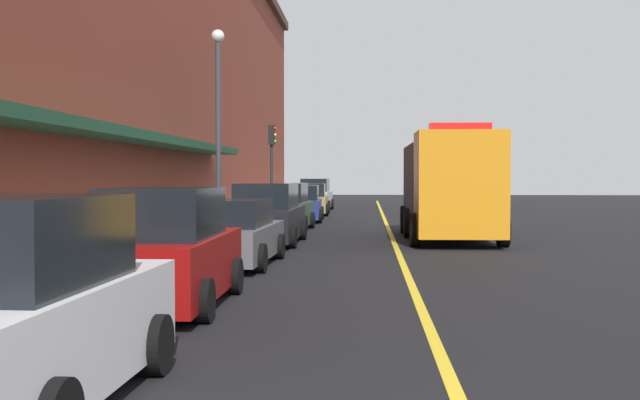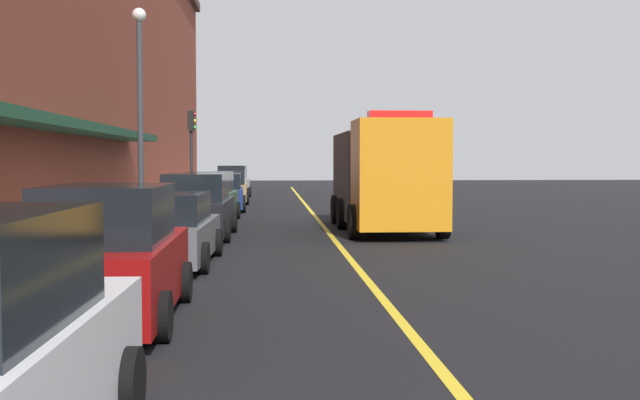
# 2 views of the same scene
# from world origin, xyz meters

# --- Properties ---
(ground_plane) EXTENTS (112.00, 112.00, 0.00)m
(ground_plane) POSITION_xyz_m (0.00, 25.00, 0.00)
(ground_plane) COLOR black
(sidewalk_left) EXTENTS (2.40, 70.00, 0.15)m
(sidewalk_left) POSITION_xyz_m (-6.20, 25.00, 0.07)
(sidewalk_left) COLOR #ADA8A0
(sidewalk_left) RESTS_ON ground
(lane_center_stripe) EXTENTS (0.16, 70.00, 0.01)m
(lane_center_stripe) POSITION_xyz_m (0.00, 25.00, 0.00)
(lane_center_stripe) COLOR gold
(lane_center_stripe) RESTS_ON ground
(brick_building_left) EXTENTS (14.01, 64.00, 14.15)m
(brick_building_left) POSITION_xyz_m (-13.82, 24.00, 7.08)
(brick_building_left) COLOR brown
(brick_building_left) RESTS_ON ground
(parked_car_0) EXTENTS (2.09, 4.13, 1.92)m
(parked_car_0) POSITION_xyz_m (-3.99, 1.71, 0.88)
(parked_car_0) COLOR silver
(parked_car_0) RESTS_ON ground
(parked_car_1) EXTENTS (1.98, 4.33, 1.91)m
(parked_car_1) POSITION_xyz_m (-4.04, 7.15, 0.88)
(parked_car_1) COLOR maroon
(parked_car_1) RESTS_ON ground
(parked_car_2) EXTENTS (2.11, 4.61, 1.55)m
(parked_car_2) POSITION_xyz_m (-3.99, 12.92, 0.73)
(parked_car_2) COLOR #595B60
(parked_car_2) RESTS_ON ground
(parked_car_3) EXTENTS (2.15, 4.88, 1.87)m
(parked_car_3) POSITION_xyz_m (-3.91, 18.66, 0.87)
(parked_car_3) COLOR black
(parked_car_3) RESTS_ON ground
(parked_car_4) EXTENTS (2.16, 4.20, 1.82)m
(parked_car_4) POSITION_xyz_m (-4.02, 24.49, 0.85)
(parked_car_4) COLOR #2D5133
(parked_car_4) RESTS_ON ground
(parked_car_5) EXTENTS (2.19, 4.50, 1.67)m
(parked_car_5) POSITION_xyz_m (-3.92, 30.40, 0.78)
(parked_car_5) COLOR navy
(parked_car_5) RESTS_ON ground
(parked_car_6) EXTENTS (2.19, 4.30, 1.68)m
(parked_car_6) POSITION_xyz_m (-3.93, 36.22, 0.79)
(parked_car_6) COLOR #A5844C
(parked_car_6) RESTS_ON ground
(parked_car_7) EXTENTS (2.08, 4.22, 1.93)m
(parked_car_7) POSITION_xyz_m (-3.97, 41.96, 0.89)
(parked_car_7) COLOR silver
(parked_car_7) RESTS_ON ground
(utility_truck) EXTENTS (2.92, 7.82, 3.63)m
(utility_truck) POSITION_xyz_m (1.84, 20.71, 1.73)
(utility_truck) COLOR orange
(utility_truck) RESTS_ON ground
(parking_meter_0) EXTENTS (0.14, 0.18, 1.33)m
(parking_meter_0) POSITION_xyz_m (-5.35, 31.44, 1.06)
(parking_meter_0) COLOR #4C4C51
(parking_meter_0) RESTS_ON sidewalk_left
(parking_meter_2) EXTENTS (0.14, 0.18, 1.33)m
(parking_meter_2) POSITION_xyz_m (-5.35, 30.36, 1.06)
(parking_meter_2) COLOR #4C4C51
(parking_meter_2) RESTS_ON sidewalk_left
(street_lamp_left) EXTENTS (0.44, 0.44, 6.94)m
(street_lamp_left) POSITION_xyz_m (-5.95, 21.35, 4.40)
(street_lamp_left) COLOR #33383D
(street_lamp_left) RESTS_ON sidewalk_left
(traffic_light_near) EXTENTS (0.38, 0.36, 4.30)m
(traffic_light_near) POSITION_xyz_m (-5.29, 30.96, 3.16)
(traffic_light_near) COLOR #232326
(traffic_light_near) RESTS_ON sidewalk_left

